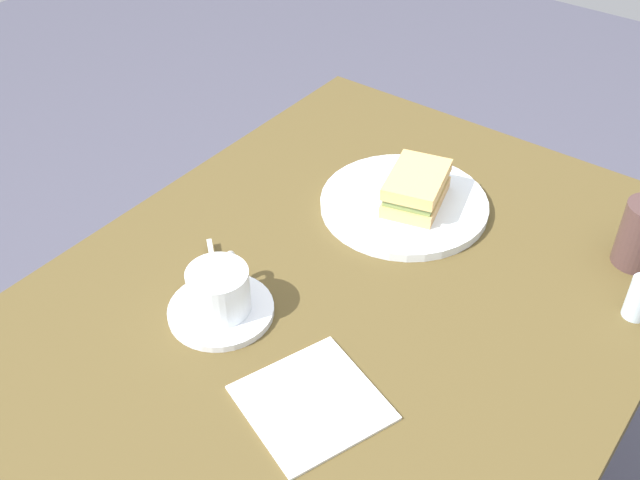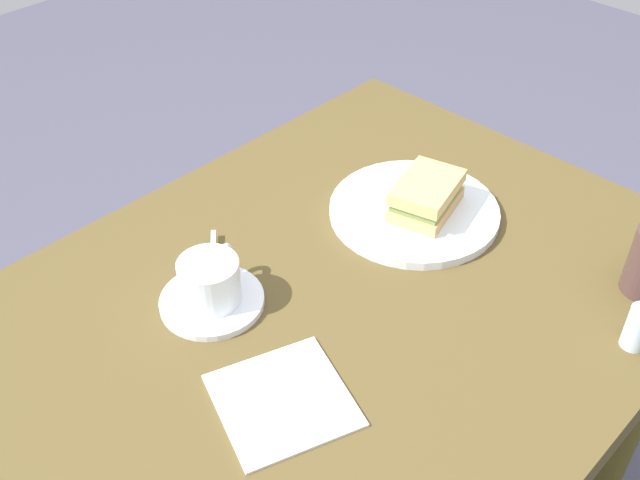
{
  "view_description": "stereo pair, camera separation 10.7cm",
  "coord_description": "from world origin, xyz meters",
  "px_view_note": "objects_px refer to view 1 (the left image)",
  "views": [
    {
      "loc": [
        -0.6,
        -0.42,
        1.46
      ],
      "look_at": [
        0.06,
        0.08,
        0.78
      ],
      "focal_mm": 42.34,
      "sensor_mm": 36.0,
      "label": 1
    },
    {
      "loc": [
        -0.53,
        -0.5,
        1.46
      ],
      "look_at": [
        0.06,
        0.08,
        0.78
      ],
      "focal_mm": 42.34,
      "sensor_mm": 36.0,
      "label": 2
    }
  ],
  "objects_px": {
    "sandwich_front": "(416,188)",
    "salt_shaker": "(639,298)",
    "spoon": "(214,269)",
    "napkin": "(312,403)",
    "coffee_saucer": "(221,310)",
    "sandwich_plate": "(404,204)",
    "coffee_cup": "(219,289)",
    "dining_table": "(339,343)"
  },
  "relations": [
    {
      "from": "sandwich_front",
      "to": "salt_shaker",
      "type": "height_order",
      "value": "sandwich_front"
    },
    {
      "from": "spoon",
      "to": "napkin",
      "type": "height_order",
      "value": "spoon"
    },
    {
      "from": "coffee_saucer",
      "to": "napkin",
      "type": "distance_m",
      "value": 0.19
    },
    {
      "from": "sandwich_plate",
      "to": "coffee_cup",
      "type": "xyz_separation_m",
      "value": [
        -0.34,
        0.07,
        0.04
      ]
    },
    {
      "from": "napkin",
      "to": "salt_shaker",
      "type": "relative_size",
      "value": 2.44
    },
    {
      "from": "dining_table",
      "to": "sandwich_plate",
      "type": "height_order",
      "value": "sandwich_plate"
    },
    {
      "from": "dining_table",
      "to": "coffee_saucer",
      "type": "distance_m",
      "value": 0.18
    },
    {
      "from": "dining_table",
      "to": "sandwich_front",
      "type": "height_order",
      "value": "sandwich_front"
    },
    {
      "from": "dining_table",
      "to": "sandwich_plate",
      "type": "xyz_separation_m",
      "value": [
        0.23,
        0.04,
        0.09
      ]
    },
    {
      "from": "coffee_saucer",
      "to": "spoon",
      "type": "bearing_deg",
      "value": 49.41
    },
    {
      "from": "coffee_saucer",
      "to": "salt_shaker",
      "type": "distance_m",
      "value": 0.55
    },
    {
      "from": "coffee_saucer",
      "to": "salt_shaker",
      "type": "height_order",
      "value": "salt_shaker"
    },
    {
      "from": "sandwich_plate",
      "to": "sandwich_front",
      "type": "distance_m",
      "value": 0.04
    },
    {
      "from": "coffee_cup",
      "to": "spoon",
      "type": "relative_size",
      "value": 1.27
    },
    {
      "from": "coffee_cup",
      "to": "spoon",
      "type": "height_order",
      "value": "coffee_cup"
    },
    {
      "from": "spoon",
      "to": "salt_shaker",
      "type": "height_order",
      "value": "salt_shaker"
    },
    {
      "from": "sandwich_front",
      "to": "napkin",
      "type": "bearing_deg",
      "value": -165.74
    },
    {
      "from": "coffee_saucer",
      "to": "coffee_cup",
      "type": "xyz_separation_m",
      "value": [
        0.0,
        0.0,
        0.04
      ]
    },
    {
      "from": "coffee_cup",
      "to": "salt_shaker",
      "type": "height_order",
      "value": "coffee_cup"
    },
    {
      "from": "coffee_saucer",
      "to": "sandwich_plate",
      "type": "bearing_deg",
      "value": -11.67
    },
    {
      "from": "sandwich_plate",
      "to": "spoon",
      "type": "relative_size",
      "value": 3.16
    },
    {
      "from": "sandwich_plate",
      "to": "sandwich_front",
      "type": "bearing_deg",
      "value": -65.95
    },
    {
      "from": "dining_table",
      "to": "salt_shaker",
      "type": "distance_m",
      "value": 0.4
    },
    {
      "from": "coffee_cup",
      "to": "dining_table",
      "type": "bearing_deg",
      "value": -45.18
    },
    {
      "from": "coffee_cup",
      "to": "napkin",
      "type": "relative_size",
      "value": 0.7
    },
    {
      "from": "coffee_saucer",
      "to": "napkin",
      "type": "xyz_separation_m",
      "value": [
        -0.05,
        -0.19,
        -0.0
      ]
    },
    {
      "from": "coffee_cup",
      "to": "napkin",
      "type": "distance_m",
      "value": 0.2
    },
    {
      "from": "coffee_cup",
      "to": "coffee_saucer",
      "type": "bearing_deg",
      "value": -154.41
    },
    {
      "from": "dining_table",
      "to": "napkin",
      "type": "bearing_deg",
      "value": -155.31
    },
    {
      "from": "coffee_cup",
      "to": "napkin",
      "type": "bearing_deg",
      "value": -104.54
    },
    {
      "from": "sandwich_plate",
      "to": "napkin",
      "type": "relative_size",
      "value": 1.74
    },
    {
      "from": "coffee_cup",
      "to": "salt_shaker",
      "type": "bearing_deg",
      "value": -53.76
    },
    {
      "from": "salt_shaker",
      "to": "napkin",
      "type": "bearing_deg",
      "value": 145.76
    },
    {
      "from": "coffee_saucer",
      "to": "salt_shaker",
      "type": "xyz_separation_m",
      "value": [
        0.32,
        -0.44,
        0.03
      ]
    },
    {
      "from": "coffee_saucer",
      "to": "salt_shaker",
      "type": "relative_size",
      "value": 2.28
    },
    {
      "from": "sandwich_plate",
      "to": "napkin",
      "type": "bearing_deg",
      "value": -163.45
    },
    {
      "from": "sandwich_front",
      "to": "coffee_saucer",
      "type": "distance_m",
      "value": 0.36
    },
    {
      "from": "dining_table",
      "to": "napkin",
      "type": "relative_size",
      "value": 6.97
    },
    {
      "from": "sandwich_plate",
      "to": "salt_shaker",
      "type": "distance_m",
      "value": 0.37
    },
    {
      "from": "spoon",
      "to": "napkin",
      "type": "xyz_separation_m",
      "value": [
        -0.1,
        -0.24,
        -0.01
      ]
    },
    {
      "from": "coffee_saucer",
      "to": "spoon",
      "type": "relative_size",
      "value": 1.7
    },
    {
      "from": "sandwich_plate",
      "to": "sandwich_front",
      "type": "height_order",
      "value": "sandwich_front"
    }
  ]
}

